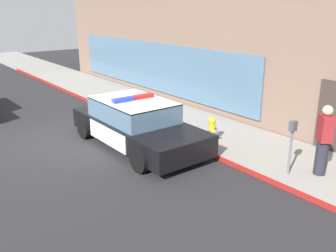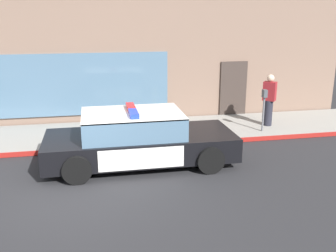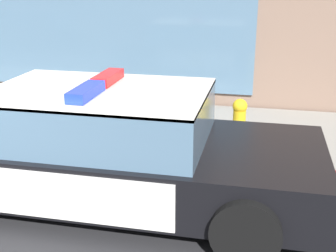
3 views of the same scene
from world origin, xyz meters
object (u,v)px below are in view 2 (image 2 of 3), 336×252
police_cruiser (138,139)px  parking_meter (264,103)px  pedestrian_on_sidewalk (269,100)px  fire_hydrant (177,124)px

police_cruiser → parking_meter: bearing=21.3°
police_cruiser → parking_meter: police_cruiser is taller
parking_meter → pedestrian_on_sidewalk: bearing=52.9°
pedestrian_on_sidewalk → parking_meter: bearing=-176.9°
pedestrian_on_sidewalk → parking_meter: 0.76m
police_cruiser → fire_hydrant: 2.26m
parking_meter → fire_hydrant: bearing=177.0°
police_cruiser → parking_meter: (4.17, 1.62, 0.40)m
fire_hydrant → parking_meter: (2.77, -0.15, 0.58)m
fire_hydrant → pedestrian_on_sidewalk: 3.30m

